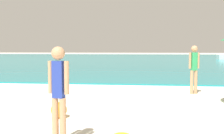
# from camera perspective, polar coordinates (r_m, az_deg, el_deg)

# --- Properties ---
(water) EXTENTS (160.00, 60.00, 0.06)m
(water) POSITION_cam_1_polar(r_m,az_deg,el_deg) (40.67, 5.56, 1.90)
(water) COLOR teal
(water) RESTS_ON ground
(person_standing) EXTENTS (0.35, 0.20, 1.53)m
(person_standing) POSITION_cam_1_polar(r_m,az_deg,el_deg) (4.06, -11.60, -4.94)
(person_standing) COLOR tan
(person_standing) RESTS_ON ground
(person_distant) EXTENTS (0.36, 0.21, 1.61)m
(person_distant) POSITION_cam_1_polar(r_m,az_deg,el_deg) (9.00, 17.51, 0.09)
(person_distant) COLOR tan
(person_distant) RESTS_ON ground
(beach_ball) EXTENTS (0.34, 0.34, 0.34)m
(beach_ball) POSITION_cam_1_polar(r_m,az_deg,el_deg) (5.84, -11.54, -9.18)
(beach_ball) COLOR orange
(beach_ball) RESTS_ON ground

